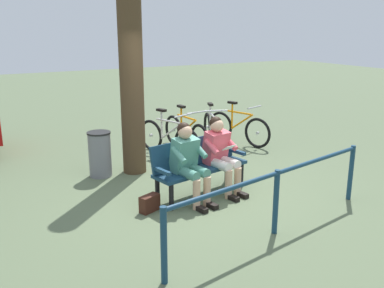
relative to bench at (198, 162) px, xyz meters
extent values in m
plane|color=#566647|center=(-0.06, 0.14, -0.51)|extent=(40.00, 40.00, 0.00)
cube|color=navy|center=(-0.02, 0.08, -0.08)|extent=(1.65, 0.73, 0.05)
cube|color=navy|center=(0.02, -0.11, 0.15)|extent=(1.60, 0.44, 0.42)
cube|color=navy|center=(-0.76, -0.06, 0.05)|extent=(0.13, 0.40, 0.05)
cube|color=navy|center=(0.73, 0.22, 0.05)|extent=(0.13, 0.40, 0.05)
cylinder|color=black|center=(-0.75, 0.11, -0.31)|extent=(0.07, 0.07, 0.40)
cylinder|color=black|center=(0.66, 0.38, -0.31)|extent=(0.07, 0.07, 0.40)
cylinder|color=black|center=(-0.69, -0.22, -0.31)|extent=(0.07, 0.07, 0.40)
cylinder|color=black|center=(0.72, 0.05, -0.31)|extent=(0.07, 0.07, 0.40)
cube|color=#D84C59|center=(-0.32, 0.00, 0.20)|extent=(0.43, 0.37, 0.55)
sphere|color=#D8A884|center=(-0.33, 0.02, 0.56)|extent=(0.21, 0.21, 0.21)
sphere|color=black|center=(-0.32, -0.01, 0.59)|extent=(0.20, 0.20, 0.20)
cylinder|color=white|center=(-0.46, 0.18, -0.02)|extent=(0.22, 0.42, 0.15)
cylinder|color=#D8A884|center=(-0.50, 0.37, -0.28)|extent=(0.11, 0.11, 0.45)
cube|color=black|center=(-0.51, 0.47, -0.47)|extent=(0.13, 0.23, 0.07)
cylinder|color=#D84C59|center=(-0.54, 0.08, 0.27)|extent=(0.15, 0.32, 0.23)
cylinder|color=white|center=(-0.26, 0.22, -0.02)|extent=(0.22, 0.42, 0.15)
cylinder|color=#D8A884|center=(-0.30, 0.41, -0.28)|extent=(0.11, 0.11, 0.45)
cube|color=black|center=(-0.32, 0.51, -0.47)|extent=(0.13, 0.23, 0.07)
cylinder|color=#D84C59|center=(-0.15, 0.16, 0.27)|extent=(0.15, 0.32, 0.23)
cube|color=silver|center=(-0.38, 0.29, 0.26)|extent=(0.22, 0.16, 0.09)
cube|color=#4C8C7A|center=(0.31, 0.12, 0.20)|extent=(0.43, 0.37, 0.55)
sphere|color=#D8A884|center=(0.30, 0.14, 0.56)|extent=(0.21, 0.21, 0.21)
sphere|color=black|center=(0.31, 0.11, 0.59)|extent=(0.20, 0.20, 0.20)
cylinder|color=#4C8C7A|center=(0.17, 0.30, -0.02)|extent=(0.22, 0.42, 0.15)
cylinder|color=#D8A884|center=(0.13, 0.49, -0.28)|extent=(0.11, 0.11, 0.45)
cube|color=black|center=(0.11, 0.59, -0.47)|extent=(0.13, 0.23, 0.07)
cylinder|color=#4C8C7A|center=(0.09, 0.20, 0.27)|extent=(0.15, 0.32, 0.23)
cylinder|color=#4C8C7A|center=(0.37, 0.34, -0.02)|extent=(0.22, 0.42, 0.15)
cylinder|color=#D8A884|center=(0.33, 0.53, -0.28)|extent=(0.11, 0.11, 0.45)
cube|color=black|center=(0.31, 0.63, -0.47)|extent=(0.13, 0.23, 0.07)
cylinder|color=#4C8C7A|center=(0.48, 0.28, 0.27)|extent=(0.15, 0.32, 0.23)
cube|color=#3F1E14|center=(0.95, 0.26, -0.39)|extent=(0.33, 0.24, 0.24)
cylinder|color=#4C3823|center=(0.48, -1.47, 1.25)|extent=(0.41, 0.41, 3.52)
cylinder|color=slate|center=(1.09, -1.54, -0.12)|extent=(0.39, 0.39, 0.77)
cylinder|color=black|center=(1.09, -1.54, 0.27)|extent=(0.41, 0.41, 0.03)
torus|color=black|center=(-2.42, -1.63, -0.18)|extent=(0.26, 0.65, 0.66)
cylinder|color=silver|center=(-2.42, -1.63, -0.18)|extent=(0.07, 0.07, 0.06)
torus|color=black|center=(-2.10, -2.60, -0.18)|extent=(0.26, 0.65, 0.66)
cylinder|color=silver|center=(-2.10, -2.60, -0.18)|extent=(0.07, 0.07, 0.06)
cylinder|color=orange|center=(-2.26, -2.12, 0.20)|extent=(0.23, 0.61, 0.04)
cylinder|color=orange|center=(-2.28, -2.04, 0.00)|extent=(0.22, 0.58, 0.43)
cylinder|color=orange|center=(-2.20, -2.29, 0.12)|extent=(0.04, 0.04, 0.55)
cube|color=black|center=(-2.20, -2.29, 0.40)|extent=(0.15, 0.24, 0.05)
cylinder|color=#B2B2B7|center=(-2.38, -1.73, 0.37)|extent=(0.47, 0.18, 0.03)
torus|color=black|center=(-1.42, -1.70, -0.18)|extent=(0.29, 0.64, 0.66)
cylinder|color=silver|center=(-1.42, -1.70, -0.18)|extent=(0.07, 0.07, 0.06)
torus|color=black|center=(-1.78, -2.66, -0.18)|extent=(0.29, 0.64, 0.66)
cylinder|color=silver|center=(-1.78, -2.66, -0.18)|extent=(0.07, 0.07, 0.06)
cylinder|color=silver|center=(-1.60, -2.18, 0.20)|extent=(0.26, 0.61, 0.04)
cylinder|color=silver|center=(-1.57, -2.10, 0.00)|extent=(0.25, 0.57, 0.43)
cylinder|color=silver|center=(-1.67, -2.35, 0.12)|extent=(0.04, 0.04, 0.55)
cube|color=black|center=(-1.67, -2.35, 0.40)|extent=(0.16, 0.24, 0.05)
cylinder|color=#B2B2B7|center=(-1.46, -1.80, 0.37)|extent=(0.46, 0.20, 0.03)
torus|color=black|center=(-1.04, -1.74, -0.18)|extent=(0.11, 0.66, 0.66)
cylinder|color=silver|center=(-1.04, -1.74, -0.18)|extent=(0.05, 0.06, 0.06)
torus|color=black|center=(-0.96, -2.75, -0.18)|extent=(0.11, 0.66, 0.66)
cylinder|color=silver|center=(-0.96, -2.75, -0.18)|extent=(0.05, 0.06, 0.06)
cylinder|color=orange|center=(-1.00, -2.25, 0.20)|extent=(0.09, 0.63, 0.04)
cylinder|color=orange|center=(-1.01, -2.17, 0.00)|extent=(0.09, 0.60, 0.43)
cylinder|color=orange|center=(-0.99, -2.43, 0.12)|extent=(0.04, 0.04, 0.55)
cube|color=black|center=(-0.99, -2.43, 0.40)|extent=(0.11, 0.23, 0.05)
cylinder|color=#B2B2B7|center=(-1.03, -1.84, 0.37)|extent=(0.48, 0.07, 0.03)
torus|color=black|center=(-0.68, -1.61, -0.18)|extent=(0.28, 0.64, 0.66)
cylinder|color=silver|center=(-0.68, -1.61, -0.18)|extent=(0.07, 0.07, 0.06)
torus|color=black|center=(-0.34, -2.57, -0.18)|extent=(0.28, 0.64, 0.66)
cylinder|color=silver|center=(-0.34, -2.57, -0.18)|extent=(0.07, 0.07, 0.06)
cylinder|color=silver|center=(-0.51, -2.09, 0.20)|extent=(0.25, 0.61, 0.04)
cylinder|color=silver|center=(-0.54, -2.02, 0.00)|extent=(0.24, 0.57, 0.43)
cylinder|color=silver|center=(-0.45, -2.26, 0.12)|extent=(0.04, 0.04, 0.55)
cube|color=black|center=(-0.45, -2.26, 0.40)|extent=(0.16, 0.24, 0.05)
cylinder|color=#B2B2B7|center=(-0.65, -1.71, 0.37)|extent=(0.46, 0.19, 0.03)
cylinder|color=navy|center=(-1.88, 1.34, -0.08)|extent=(0.07, 0.07, 0.85)
cylinder|color=navy|center=(-0.17, 1.66, -0.08)|extent=(0.07, 0.07, 0.85)
cylinder|color=navy|center=(1.54, 1.97, -0.08)|extent=(0.07, 0.07, 0.85)
cylinder|color=navy|center=(-0.17, 1.66, 0.30)|extent=(3.43, 0.69, 0.06)
camera|label=1|loc=(3.19, 5.52, 2.06)|focal=40.34mm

